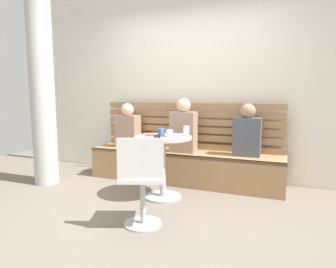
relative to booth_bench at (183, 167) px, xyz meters
name	(u,v)px	position (x,y,z in m)	size (l,w,h in m)	color
ground	(145,214)	(0.00, -1.20, -0.22)	(8.00, 8.00, 0.00)	#70665B
back_wall	(193,80)	(0.00, 0.44, 1.23)	(5.20, 0.10, 2.90)	white
concrete_pillar	(42,81)	(-1.75, -0.75, 1.18)	(0.32, 0.32, 2.80)	#B2B2AD
booth_bench	(183,167)	(0.00, 0.00, 0.00)	(2.70, 0.52, 0.44)	#A87C51
booth_backrest	(189,126)	(0.00, 0.24, 0.56)	(2.65, 0.04, 0.67)	#9A7249
cafe_table	(163,155)	(-0.01, -0.68, 0.30)	(0.68, 0.68, 0.74)	#ADADB2
white_chair	(142,179)	(0.12, -1.49, 0.24)	(0.52, 0.52, 0.85)	#ADADB2
person_adult	(184,128)	(0.02, -0.03, 0.55)	(0.34, 0.22, 0.74)	#9E7F6B
person_child_left	(247,133)	(0.86, 0.04, 0.52)	(0.34, 0.22, 0.67)	#4C515B
person_child_middle	(128,128)	(-0.89, 0.02, 0.51)	(0.34, 0.22, 0.66)	#9E7F6B
cup_glass_tall	(186,131)	(0.23, -0.55, 0.58)	(0.07, 0.07, 0.12)	silver
cup_glass_short	(169,133)	(0.07, -0.68, 0.56)	(0.08, 0.08, 0.08)	silver
cup_mug_blue	(161,132)	(-0.03, -0.70, 0.57)	(0.08, 0.08, 0.10)	#3D5B9E
plate_small	(152,135)	(-0.16, -0.66, 0.52)	(0.17, 0.17, 0.01)	#DB4C42
phone_on_table	(157,137)	(-0.03, -0.82, 0.52)	(0.07, 0.14, 0.01)	black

